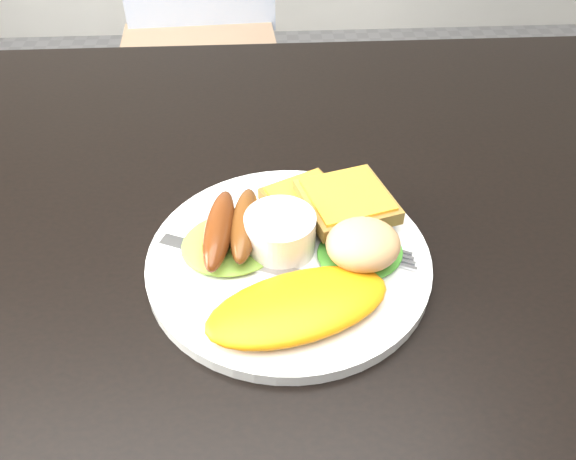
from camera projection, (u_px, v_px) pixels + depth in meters
The scene contains 14 objects.
dining_table at pixel (351, 229), 0.57m from camera, with size 1.20×0.80×0.04m, color black.
dining_chair at pixel (200, 60), 1.47m from camera, with size 0.41×0.41×0.05m, color #A38162.
person at pixel (197, 7), 0.86m from camera, with size 0.56×0.38×1.57m, color navy.
plate at pixel (289, 259), 0.50m from camera, with size 0.25×0.25×0.01m, color white.
lettuce_left at pixel (232, 243), 0.50m from camera, with size 0.09×0.08×0.01m, color #538E1B.
lettuce_right at pixel (360, 252), 0.49m from camera, with size 0.08×0.07×0.01m, color #3E8E2B.
omelette at pixel (298, 306), 0.44m from camera, with size 0.15×0.07×0.02m, color orange.
sausage_a at pixel (219, 229), 0.49m from camera, with size 0.03×0.10×0.03m, color brown.
sausage_b at pixel (245, 224), 0.49m from camera, with size 0.02×0.10×0.02m, color #603214.
ramekin at pixel (280, 233), 0.49m from camera, with size 0.06×0.06×0.04m, color white.
toast_a at pixel (307, 202), 0.54m from camera, with size 0.07×0.07×0.01m, color brown.
toast_b at pixel (347, 201), 0.52m from camera, with size 0.08×0.08×0.01m, color olive.
potato_salad at pixel (363, 244), 0.47m from camera, with size 0.06×0.06×0.03m, color beige.
fork at pixel (249, 263), 0.48m from camera, with size 0.17×0.01×0.00m, color #ADAFB7.
Camera 1 is at (-0.09, -0.42, 1.11)m, focal length 35.00 mm.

